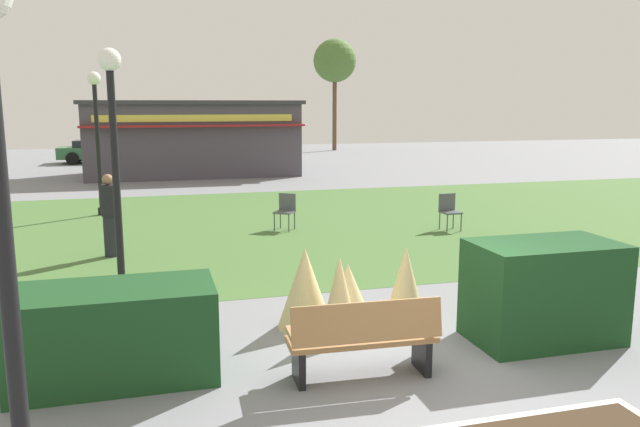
# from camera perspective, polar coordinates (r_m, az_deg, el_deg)

# --- Properties ---
(ground_plane) EXTENTS (80.00, 80.00, 0.00)m
(ground_plane) POSITION_cam_1_polar(r_m,az_deg,el_deg) (7.66, 9.41, -13.81)
(ground_plane) COLOR slate
(lawn_patch) EXTENTS (36.00, 12.00, 0.01)m
(lawn_patch) POSITION_cam_1_polar(r_m,az_deg,el_deg) (16.09, -4.27, -1.01)
(lawn_patch) COLOR #446B33
(lawn_patch) RESTS_ON ground_plane
(park_bench) EXTENTS (1.72, 0.60, 0.95)m
(park_bench) POSITION_cam_1_polar(r_m,az_deg,el_deg) (7.13, 4.01, -11.35)
(park_bench) COLOR #9E7547
(park_bench) RESTS_ON ground_plane
(hedge_left) EXTENTS (2.21, 1.10, 1.07)m
(hedge_left) POSITION_cam_1_polar(r_m,az_deg,el_deg) (7.48, -18.21, -10.38)
(hedge_left) COLOR #19421E
(hedge_left) RESTS_ON ground_plane
(hedge_right) EXTENTS (1.89, 1.10, 1.31)m
(hedge_right) POSITION_cam_1_polar(r_m,az_deg,el_deg) (8.71, 19.77, -6.73)
(hedge_right) COLOR #19421E
(hedge_right) RESTS_ON ground_plane
(ornamental_grass_behind_left) EXTENTS (0.79, 0.79, 0.93)m
(ornamental_grass_behind_left) POSITION_cam_1_polar(r_m,az_deg,el_deg) (8.64, 2.54, -7.59)
(ornamental_grass_behind_left) COLOR #D1BC7F
(ornamental_grass_behind_left) RESTS_ON ground_plane
(ornamental_grass_behind_right) EXTENTS (0.77, 0.77, 1.13)m
(ornamental_grass_behind_right) POSITION_cam_1_polar(r_m,az_deg,el_deg) (8.67, -1.38, -6.81)
(ornamental_grass_behind_right) COLOR #D1BC7F
(ornamental_grass_behind_right) RESTS_ON ground_plane
(ornamental_grass_behind_center) EXTENTS (0.53, 0.53, 1.14)m
(ornamental_grass_behind_center) POSITION_cam_1_polar(r_m,az_deg,el_deg) (8.26, 1.78, -7.66)
(ornamental_grass_behind_center) COLOR #D1BC7F
(ornamental_grass_behind_center) RESTS_ON ground_plane
(ornamental_grass_behind_far) EXTENTS (0.61, 0.61, 1.13)m
(ornamental_grass_behind_far) POSITION_cam_1_polar(r_m,az_deg,el_deg) (8.86, 7.82, -6.53)
(ornamental_grass_behind_far) COLOR #D1BC7F
(ornamental_grass_behind_far) RESTS_ON ground_plane
(lamppost_near) EXTENTS (0.36, 0.36, 3.93)m
(lamppost_near) POSITION_cam_1_polar(r_m,az_deg,el_deg) (4.48, -27.24, 1.34)
(lamppost_near) COLOR black
(lamppost_near) RESTS_ON ground_plane
(lamppost_mid) EXTENTS (0.36, 0.36, 3.93)m
(lamppost_mid) POSITION_cam_1_polar(r_m,az_deg,el_deg) (10.45, -18.34, 6.29)
(lamppost_mid) COLOR black
(lamppost_mid) RESTS_ON ground_plane
(lamppost_far) EXTENTS (0.36, 0.36, 3.93)m
(lamppost_far) POSITION_cam_1_polar(r_m,az_deg,el_deg) (18.25, -19.75, 7.60)
(lamppost_far) COLOR black
(lamppost_far) RESTS_ON ground_plane
(food_kiosk) EXTENTS (9.09, 4.67, 3.21)m
(food_kiosk) POSITION_cam_1_polar(r_m,az_deg,el_deg) (27.89, -11.57, 6.82)
(food_kiosk) COLOR #47424C
(food_kiosk) RESTS_ON ground_plane
(cafe_chair_west) EXTENTS (0.61, 0.61, 0.89)m
(cafe_chair_west) POSITION_cam_1_polar(r_m,az_deg,el_deg) (15.38, -3.15, 0.47)
(cafe_chair_west) COLOR #4C5156
(cafe_chair_west) RESTS_ON ground_plane
(cafe_chair_east) EXTENTS (0.46, 0.46, 0.89)m
(cafe_chair_east) POSITION_cam_1_polar(r_m,az_deg,el_deg) (15.64, 11.71, 0.44)
(cafe_chair_east) COLOR #4C5156
(cafe_chair_east) RESTS_ON ground_plane
(person_strolling) EXTENTS (0.34, 0.34, 1.69)m
(person_strolling) POSITION_cam_1_polar(r_m,az_deg,el_deg) (13.27, -18.68, -0.12)
(person_strolling) COLOR #23232D
(person_strolling) RESTS_ON ground_plane
(parked_car_west_slot) EXTENTS (4.29, 2.23, 1.20)m
(parked_car_west_slot) POSITION_cam_1_polar(r_m,az_deg,el_deg) (34.86, -19.44, 5.46)
(parked_car_west_slot) COLOR #2D6638
(parked_car_west_slot) RESTS_ON ground_plane
(parked_car_center_slot) EXTENTS (4.26, 2.17, 1.20)m
(parked_car_center_slot) POSITION_cam_1_polar(r_m,az_deg,el_deg) (34.88, -10.62, 5.86)
(parked_car_center_slot) COLOR silver
(parked_car_center_slot) RESTS_ON ground_plane
(tree_left_bg) EXTENTS (2.80, 2.80, 7.24)m
(tree_left_bg) POSITION_cam_1_polar(r_m,az_deg,el_deg) (41.83, 1.36, 13.74)
(tree_left_bg) COLOR brown
(tree_left_bg) RESTS_ON ground_plane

